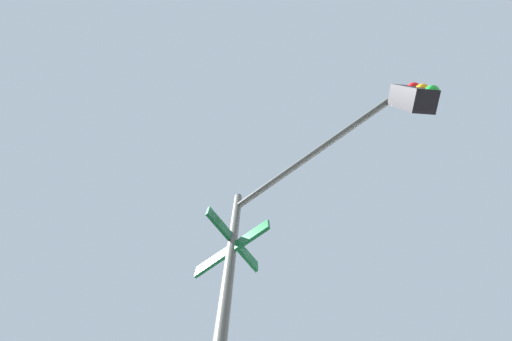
# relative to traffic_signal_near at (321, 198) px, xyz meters

# --- Properties ---
(traffic_signal_near) EXTENTS (2.42, 2.75, 6.32)m
(traffic_signal_near) POSITION_rel_traffic_signal_near_xyz_m (0.00, 0.00, 0.00)
(traffic_signal_near) COLOR #474C47
(traffic_signal_near) RESTS_ON ground_plane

